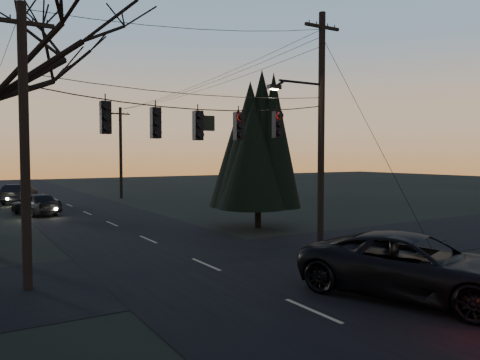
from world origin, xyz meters
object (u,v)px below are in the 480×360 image
utility_pole_right (320,249)px  utility_pole_left (28,289)px  sedan_oncoming_a (36,204)px  sedan_oncoming_b (19,194)px  evergreen_right (258,143)px  utility_pole_far_r (121,198)px  suv_near (414,267)px

utility_pole_right → utility_pole_left: 11.50m
utility_pole_left → sedan_oncoming_a: size_ratio=1.89×
utility_pole_right → sedan_oncoming_b: (-8.70, 28.09, 0.79)m
utility_pole_left → evergreen_right: (12.53, 6.36, 4.69)m
utility_pole_right → evergreen_right: bearing=80.8°
sedan_oncoming_a → sedan_oncoming_b: size_ratio=0.94×
utility_pole_far_r → sedan_oncoming_a: 12.75m
evergreen_right → sedan_oncoming_a: evergreen_right is taller
sedan_oncoming_a → utility_pole_far_r: bearing=-149.8°
utility_pole_right → suv_near: 7.03m
sedan_oncoming_b → suv_near: bearing=125.4°
evergreen_right → suv_near: evergreen_right is taller
utility_pole_left → sedan_oncoming_b: (2.80, 28.09, 0.79)m
sedan_oncoming_a → sedan_oncoming_b: sedan_oncoming_b is taller
utility_pole_left → utility_pole_far_r: size_ratio=1.00×
suv_near → sedan_oncoming_b: (-6.40, 34.67, -0.09)m
utility_pole_left → evergreen_right: bearing=26.9°
utility_pole_far_r → evergreen_right: (1.03, -21.64, 4.69)m
evergreen_right → utility_pole_left: bearing=-153.1°
utility_pole_right → sedan_oncoming_a: utility_pole_right is taller
utility_pole_left → utility_pole_far_r: same height
utility_pole_far_r → sedan_oncoming_a: utility_pole_far_r is taller
utility_pole_left → utility_pole_far_r: (11.50, 28.00, 0.00)m
sedan_oncoming_a → evergreen_right: bearing=111.6°
utility_pole_right → sedan_oncoming_a: 20.65m
suv_near → utility_pole_left: bearing=124.0°
sedan_oncoming_a → sedan_oncoming_b: bearing=-106.7°
utility_pole_right → evergreen_right: evergreen_right is taller
suv_near → utility_pole_far_r: bearing=65.8°
evergreen_right → sedan_oncoming_b: evergreen_right is taller
utility_pole_right → sedan_oncoming_b: 29.42m
utility_pole_left → sedan_oncoming_b: utility_pole_left is taller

